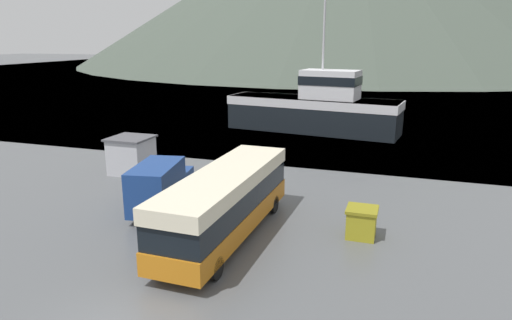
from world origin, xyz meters
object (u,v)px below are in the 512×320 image
Objects in this scene: fishing_boat at (315,108)px; storage_bin at (361,222)px; delivery_van at (160,185)px; tour_bus at (226,201)px; dock_kiosk at (132,155)px.

fishing_boat reaches higher than storage_bin.
storage_bin is at bearing -11.25° from delivery_van.
fishing_boat is 24.03m from storage_bin.
fishing_boat is at bearing 106.14° from storage_bin.
tour_bus reaches higher than dock_kiosk.
dock_kiosk reaches higher than storage_bin.
storage_bin is (10.22, -0.14, -0.65)m from delivery_van.
fishing_boat reaches higher than delivery_van.
delivery_van is at bearing 179.21° from storage_bin.
delivery_van is at bearing 156.86° from tour_bus.
tour_bus is 12.22m from dock_kiosk.
tour_bus is at bearing -37.47° from dock_kiosk.
storage_bin is 16.41m from dock_kiosk.
dock_kiosk is (-15.45, 5.53, 0.52)m from storage_bin.
tour_bus is 0.61× the size of fishing_boat.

